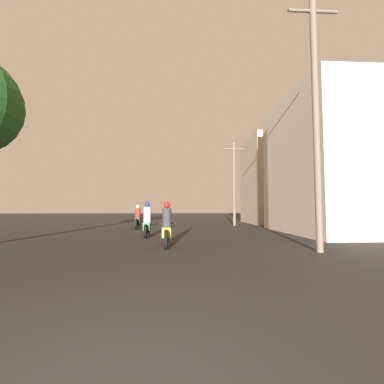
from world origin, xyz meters
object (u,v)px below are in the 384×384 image
Objects in this scene: motorcycle_black at (138,219)px; building_right_far at (271,181)px; utility_pole_near at (316,115)px; motorcycle_yellow at (167,228)px; utility_pole_far at (234,182)px; building_right_near at (340,165)px; motorcycle_green at (147,223)px.

building_right_far reaches higher than motorcycle_black.
building_right_far is 14.55m from utility_pole_near.
utility_pole_far reaches higher than motorcycle_yellow.
utility_pole_far is at bearing 55.86° from motorcycle_yellow.
utility_pole_far is at bearing -144.64° from building_right_far.
motorcycle_black is 11.97m from building_right_near.
motorcycle_green is (-1.02, 2.90, 0.02)m from motorcycle_yellow.
building_right_near is at bearing 15.08° from motorcycle_yellow.
motorcycle_black is at bearing 163.51° from building_right_near.
building_right_near is at bearing 51.77° from utility_pole_near.
utility_pole_near reaches higher than utility_pole_far.
motorcycle_black is 7.58m from utility_pole_far.
building_right_near reaches higher than motorcycle_black.
motorcycle_black is 0.31× the size of utility_pole_far.
building_right_near reaches higher than motorcycle_yellow.
motorcycle_black is at bearing -160.10° from utility_pole_far.
motorcycle_black is (-1.10, 4.42, -0.02)m from motorcycle_green.
motorcycle_black is (-2.12, 7.32, -0.01)m from motorcycle_yellow.
motorcycle_black is 0.24× the size of utility_pole_near.
utility_pole_near is at bearing -33.79° from motorcycle_green.
motorcycle_yellow is 0.26× the size of utility_pole_near.
utility_pole_far is (4.56, 9.74, 2.65)m from motorcycle_yellow.
building_right_far is (10.55, 5.16, 3.00)m from motorcycle_black.
motorcycle_green reaches higher than motorcycle_black.
building_right_far is (-0.57, 8.46, 0.04)m from building_right_near.
motorcycle_green is at bearing 141.75° from utility_pole_near.
building_right_far is at bearing 93.85° from building_right_near.
building_right_far is at bearing 46.93° from motorcycle_yellow.
building_right_far is 4.76m from utility_pole_far.
utility_pole_near is at bearing -27.48° from motorcycle_yellow.
building_right_near is (11.12, -3.29, 2.96)m from motorcycle_black.
utility_pole_far reaches higher than motorcycle_green.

